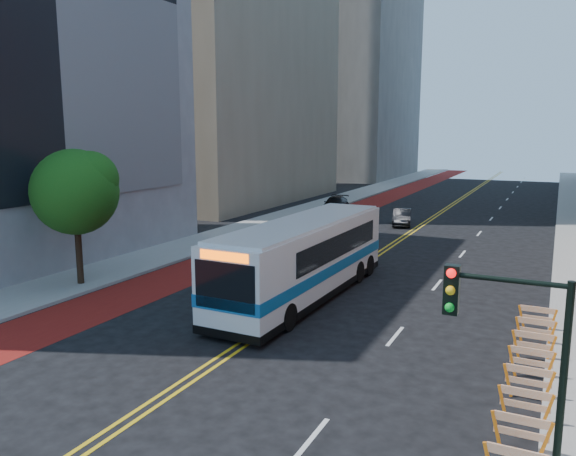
% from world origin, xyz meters
% --- Properties ---
extents(ground, '(160.00, 160.00, 0.00)m').
position_xyz_m(ground, '(0.00, 0.00, 0.00)').
color(ground, black).
rests_on(ground, ground).
extents(sidewalk_left, '(4.00, 140.00, 0.15)m').
position_xyz_m(sidewalk_left, '(-12.00, 30.00, 0.07)').
color(sidewalk_left, gray).
rests_on(sidewalk_left, ground).
extents(bus_lane_paint, '(3.60, 140.00, 0.01)m').
position_xyz_m(bus_lane_paint, '(-8.10, 30.00, 0.00)').
color(bus_lane_paint, maroon).
rests_on(bus_lane_paint, ground).
extents(center_line_inner, '(0.14, 140.00, 0.01)m').
position_xyz_m(center_line_inner, '(-0.18, 30.00, 0.00)').
color(center_line_inner, gold).
rests_on(center_line_inner, ground).
extents(center_line_outer, '(0.14, 140.00, 0.01)m').
position_xyz_m(center_line_outer, '(0.18, 30.00, 0.00)').
color(center_line_outer, gold).
rests_on(center_line_outer, ground).
extents(lane_dashes, '(0.14, 98.20, 0.01)m').
position_xyz_m(lane_dashes, '(4.80, 38.00, 0.01)').
color(lane_dashes, silver).
rests_on(lane_dashes, ground).
extents(construction_barriers, '(1.42, 10.91, 1.00)m').
position_xyz_m(construction_barriers, '(9.60, 3.42, 0.68)').
color(construction_barriers, orange).
rests_on(construction_barriers, ground).
extents(street_tree, '(4.20, 4.20, 6.70)m').
position_xyz_m(street_tree, '(-11.24, 6.04, 4.91)').
color(street_tree, black).
rests_on(street_tree, sidewalk_left).
extents(traffic_signal, '(2.21, 0.34, 5.07)m').
position_xyz_m(traffic_signal, '(9.41, -3.51, 3.72)').
color(traffic_signal, black).
rests_on(traffic_signal, sidewalk_right).
extents(transit_bus, '(3.17, 13.36, 3.66)m').
position_xyz_m(transit_bus, '(-0.38, 9.19, 1.91)').
color(transit_bus, silver).
rests_on(transit_bus, ground).
extents(car_a, '(1.76, 4.11, 1.38)m').
position_xyz_m(car_a, '(-8.07, 22.57, 0.69)').
color(car_a, black).
rests_on(car_a, ground).
extents(car_b, '(2.35, 4.31, 1.35)m').
position_xyz_m(car_b, '(-1.50, 31.21, 0.67)').
color(car_b, black).
rests_on(car_b, ground).
extents(car_c, '(2.71, 5.14, 1.42)m').
position_xyz_m(car_c, '(-9.30, 36.22, 0.71)').
color(car_c, black).
rests_on(car_c, ground).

